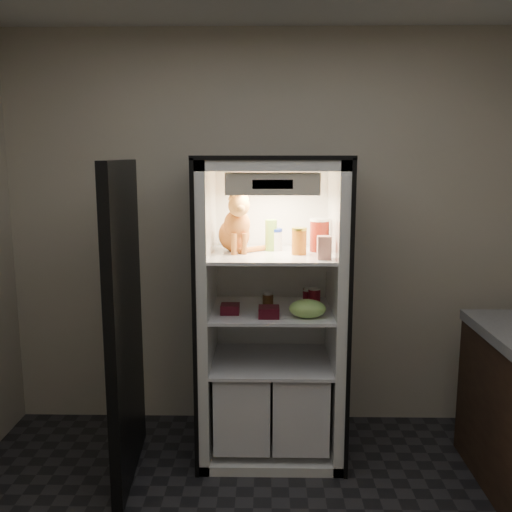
{
  "coord_description": "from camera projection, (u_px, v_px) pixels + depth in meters",
  "views": [
    {
      "loc": [
        -0.03,
        -2.09,
        1.87
      ],
      "look_at": [
        -0.1,
        1.32,
        1.27
      ],
      "focal_mm": 40.0,
      "sensor_mm": 36.0,
      "label": 1
    }
  ],
  "objects": [
    {
      "name": "condiment_jar",
      "position": [
        268.0,
        300.0,
        3.55
      ],
      "size": [
        0.07,
        0.07,
        0.09
      ],
      "color": "#533217",
      "rests_on": "refrigerator"
    },
    {
      "name": "tabby_cat",
      "position": [
        236.0,
        228.0,
        3.49
      ],
      "size": [
        0.35,
        0.38,
        0.39
      ],
      "rotation": [
        0.0,
        0.0,
        0.24
      ],
      "color": "#B14E16",
      "rests_on": "refrigerator"
    },
    {
      "name": "salsa_jar",
      "position": [
        299.0,
        241.0,
        3.4
      ],
      "size": [
        0.09,
        0.09,
        0.16
      ],
      "color": "maroon",
      "rests_on": "refrigerator"
    },
    {
      "name": "berry_box_left",
      "position": [
        230.0,
        309.0,
        3.41
      ],
      "size": [
        0.11,
        0.11,
        0.06
      ],
      "primitive_type": "cube",
      "color": "#500D19",
      "rests_on": "refrigerator"
    },
    {
      "name": "cream_carton",
      "position": [
        324.0,
        248.0,
        3.25
      ],
      "size": [
        0.08,
        0.08,
        0.13
      ],
      "primitive_type": "cube",
      "color": "silver",
      "rests_on": "refrigerator"
    },
    {
      "name": "fridge_door",
      "position": [
        125.0,
        325.0,
        3.27
      ],
      "size": [
        0.12,
        0.87,
        1.85
      ],
      "rotation": [
        0.0,
        0.0,
        0.07
      ],
      "color": "black",
      "rests_on": "floor"
    },
    {
      "name": "refrigerator",
      "position": [
        271.0,
        329.0,
        3.6
      ],
      "size": [
        0.9,
        0.72,
        1.88
      ],
      "color": "white",
      "rests_on": "floor"
    },
    {
      "name": "soda_can_c",
      "position": [
        314.0,
        300.0,
        3.47
      ],
      "size": [
        0.08,
        0.08,
        0.14
      ],
      "color": "black",
      "rests_on": "refrigerator"
    },
    {
      "name": "grape_bag",
      "position": [
        307.0,
        309.0,
        3.32
      ],
      "size": [
        0.22,
        0.16,
        0.11
      ],
      "primitive_type": "ellipsoid",
      "color": "#8FCB5E",
      "rests_on": "refrigerator"
    },
    {
      "name": "soda_can_a",
      "position": [
        308.0,
        296.0,
        3.59
      ],
      "size": [
        0.06,
        0.06,
        0.11
      ],
      "color": "black",
      "rests_on": "refrigerator"
    },
    {
      "name": "mayo_tub",
      "position": [
        274.0,
        239.0,
        3.55
      ],
      "size": [
        0.1,
        0.1,
        0.14
      ],
      "color": "white",
      "rests_on": "refrigerator"
    },
    {
      "name": "pepper_jar",
      "position": [
        319.0,
        235.0,
        3.51
      ],
      "size": [
        0.12,
        0.12,
        0.2
      ],
      "color": "maroon",
      "rests_on": "refrigerator"
    },
    {
      "name": "berry_box_right",
      "position": [
        269.0,
        312.0,
        3.34
      ],
      "size": [
        0.12,
        0.12,
        0.06
      ],
      "primitive_type": "cube",
      "color": "#500D19",
      "rests_on": "refrigerator"
    },
    {
      "name": "room_shell",
      "position": [
        275.0,
        226.0,
        2.1
      ],
      "size": [
        3.6,
        3.6,
        3.6
      ],
      "color": "white",
      "rests_on": "floor"
    },
    {
      "name": "parmesan_shaker",
      "position": [
        271.0,
        235.0,
        3.53
      ],
      "size": [
        0.07,
        0.07,
        0.19
      ],
      "color": "#23822F",
      "rests_on": "refrigerator"
    },
    {
      "name": "soda_can_b",
      "position": [
        308.0,
        299.0,
        3.53
      ],
      "size": [
        0.06,
        0.06,
        0.11
      ],
      "color": "black",
      "rests_on": "refrigerator"
    }
  ]
}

